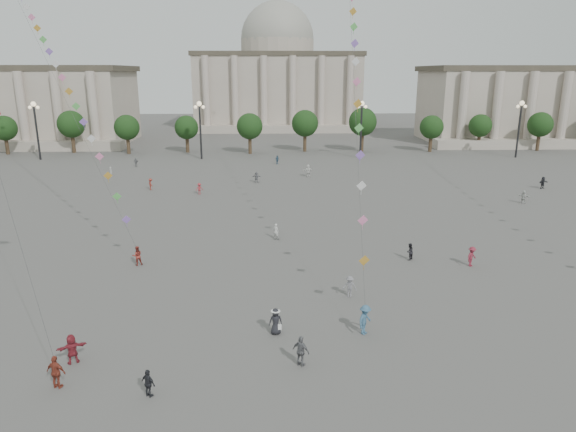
{
  "coord_description": "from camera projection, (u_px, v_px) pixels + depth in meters",
  "views": [
    {
      "loc": [
        -1.58,
        -26.39,
        15.74
      ],
      "look_at": [
        -0.44,
        12.0,
        4.97
      ],
      "focal_mm": 32.0,
      "sensor_mm": 36.0,
      "label": 1
    }
  ],
  "objects": [
    {
      "name": "person_crowd_16",
      "position": [
        136.0,
        162.0,
        88.49
      ],
      "size": [
        0.92,
        0.5,
        1.48
      ],
      "primitive_type": "imported",
      "rotation": [
        0.0,
        0.0,
        0.16
      ],
      "color": "slate",
      "rests_on": "ground"
    },
    {
      "name": "person_crowd_6",
      "position": [
        350.0,
        286.0,
        37.13
      ],
      "size": [
        1.13,
        0.8,
        1.6
      ],
      "primitive_type": "imported",
      "rotation": [
        0.0,
        0.0,
        6.07
      ],
      "color": "slate",
      "rests_on": "ground"
    },
    {
      "name": "hat_person",
      "position": [
        276.0,
        321.0,
        31.77
      ],
      "size": [
        0.9,
        0.65,
        1.7
      ],
      "color": "black",
      "rests_on": "ground"
    },
    {
      "name": "person_crowd_13",
      "position": [
        276.0,
        231.0,
        50.07
      ],
      "size": [
        0.69,
        0.64,
        1.57
      ],
      "primitive_type": "imported",
      "rotation": [
        0.0,
        0.0,
        2.53
      ],
      "color": "silver",
      "rests_on": "ground"
    },
    {
      "name": "person_crowd_17",
      "position": [
        151.0,
        184.0,
        71.0
      ],
      "size": [
        1.07,
        1.21,
        1.62
      ],
      "primitive_type": "imported",
      "rotation": [
        0.0,
        0.0,
        2.14
      ],
      "color": "maroon",
      "rests_on": "ground"
    },
    {
      "name": "tourist_2",
      "position": [
        72.0,
        349.0,
        28.59
      ],
      "size": [
        1.67,
        1.19,
        1.74
      ],
      "primitive_type": "imported",
      "rotation": [
        0.0,
        0.0,
        3.61
      ],
      "color": "maroon",
      "rests_on": "ground"
    },
    {
      "name": "lamp_post_mid_east",
      "position": [
        361.0,
        119.0,
        95.51
      ],
      "size": [
        2.0,
        0.9,
        10.65
      ],
      "color": "#262628",
      "rests_on": "ground"
    },
    {
      "name": "kite_flyer_1",
      "position": [
        365.0,
        320.0,
        31.77
      ],
      "size": [
        1.33,
        1.42,
        1.93
      ],
      "primitive_type": "imported",
      "rotation": [
        0.0,
        0.0,
        0.9
      ],
      "color": "#396281",
      "rests_on": "ground"
    },
    {
      "name": "lamp_post_far_west",
      "position": [
        35.0,
        120.0,
        93.79
      ],
      "size": [
        2.0,
        0.9,
        10.65
      ],
      "color": "#262628",
      "rests_on": "ground"
    },
    {
      "name": "person_crowd_10",
      "position": [
        111.0,
        172.0,
        80.08
      ],
      "size": [
        0.65,
        0.68,
        1.56
      ],
      "primitive_type": "imported",
      "rotation": [
        0.0,
        0.0,
        2.25
      ],
      "color": "#B2B2AE",
      "rests_on": "ground"
    },
    {
      "name": "tree_row",
      "position": [
        280.0,
        126.0,
        103.3
      ],
      "size": [
        137.12,
        5.12,
        8.0
      ],
      "color": "#3B2B1D",
      "rests_on": "ground"
    },
    {
      "name": "person_crowd_19",
      "position": [
        199.0,
        189.0,
        68.38
      ],
      "size": [
        1.14,
        0.91,
        1.55
      ],
      "primitive_type": "imported",
      "rotation": [
        0.0,
        0.0,
        0.39
      ],
      "color": "#9E2B32",
      "rests_on": "ground"
    },
    {
      "name": "person_crowd_9",
      "position": [
        543.0,
        183.0,
        71.82
      ],
      "size": [
        1.63,
        1.0,
        1.67
      ],
      "primitive_type": "imported",
      "rotation": [
        0.0,
        0.0,
        0.35
      ],
      "color": "black",
      "rests_on": "ground"
    },
    {
      "name": "person_crowd_18",
      "position": [
        410.0,
        252.0,
        44.47
      ],
      "size": [
        0.92,
        0.92,
        1.5
      ],
      "primitive_type": "imported",
      "rotation": [
        0.0,
        0.0,
        3.93
      ],
      "color": "black",
      "rests_on": "ground"
    },
    {
      "name": "person_crowd_0",
      "position": [
        277.0,
        160.0,
        91.03
      ],
      "size": [
        0.96,
        0.83,
        1.55
      ],
      "primitive_type": "imported",
      "rotation": [
        0.0,
        0.0,
        0.61
      ],
      "color": "#335573",
      "rests_on": "ground"
    },
    {
      "name": "tourist_3",
      "position": [
        301.0,
        351.0,
        28.31
      ],
      "size": [
        1.11,
        0.95,
        1.79
      ],
      "primitive_type": "imported",
      "rotation": [
        0.0,
        0.0,
        2.55
      ],
      "color": "#5D5E62",
      "rests_on": "ground"
    },
    {
      "name": "lamp_post_far_east",
      "position": [
        520.0,
        119.0,
        96.37
      ],
      "size": [
        2.0,
        0.9,
        10.65
      ],
      "color": "#262628",
      "rests_on": "ground"
    },
    {
      "name": "person_crowd_4",
      "position": [
        308.0,
        171.0,
        80.0
      ],
      "size": [
        1.84,
        1.29,
        1.92
      ],
      "primitive_type": "imported",
      "rotation": [
        0.0,
        0.0,
        3.59
      ],
      "color": "white",
      "rests_on": "ground"
    },
    {
      "name": "tourist_1",
      "position": [
        148.0,
        383.0,
        25.64
      ],
      "size": [
        0.93,
        0.79,
        1.5
      ],
      "primitive_type": "imported",
      "rotation": [
        0.0,
        0.0,
        2.56
      ],
      "color": "#232429",
      "rests_on": "ground"
    },
    {
      "name": "hall_central",
      "position": [
        278.0,
        78.0,
        150.21
      ],
      "size": [
        48.3,
        34.3,
        35.5
      ],
      "color": "#A79B8C",
      "rests_on": "ground"
    },
    {
      "name": "kite_flyer_0",
      "position": [
        137.0,
        256.0,
        43.24
      ],
      "size": [
        1.0,
        0.9,
        1.68
      ],
      "primitive_type": "imported",
      "rotation": [
        0.0,
        0.0,
        3.54
      ],
      "color": "maroon",
      "rests_on": "ground"
    },
    {
      "name": "person_crowd_12",
      "position": [
        256.0,
        177.0,
        75.86
      ],
      "size": [
        1.51,
        0.69,
        1.57
      ],
      "primitive_type": "imported",
      "rotation": [
        0.0,
        0.0,
        2.98
      ],
      "color": "slate",
      "rests_on": "ground"
    },
    {
      "name": "kite_train_west",
      "position": [
        38.0,
        34.0,
        54.91
      ],
      "size": [
        25.83,
        33.27,
        54.22
      ],
      "color": "#3F3F3F",
      "rests_on": "ground"
    },
    {
      "name": "tourist_0",
      "position": [
        56.0,
        372.0,
        26.31
      ],
      "size": [
        1.15,
        0.7,
        1.82
      ],
      "primitive_type": "imported",
      "rotation": [
        0.0,
        0.0,
        2.88
      ],
      "color": "brown",
      "rests_on": "ground"
    },
    {
      "name": "person_crowd_7",
      "position": [
        524.0,
        197.0,
        63.68
      ],
      "size": [
        1.47,
        1.36,
        1.64
      ],
      "primitive_type": "imported",
      "rotation": [
        0.0,
        0.0,
        2.43
      ],
      "color": "silver",
      "rests_on": "ground"
    },
    {
      "name": "lamp_post_mid_west",
      "position": [
        200.0,
        119.0,
        94.65
      ],
      "size": [
        2.0,
        0.9,
        10.65
      ],
      "color": "#262628",
      "rests_on": "ground"
    },
    {
      "name": "ground",
      "position": [
        302.0,
        354.0,
        29.7
      ],
      "size": [
        360.0,
        360.0,
        0.0
      ],
      "primitive_type": "plane",
      "color": "#4F4D4A",
      "rests_on": "ground"
    },
    {
      "name": "person_crowd_8",
      "position": [
        472.0,
        256.0,
        42.98
      ],
      "size": [
        1.25,
        1.2,
        1.71
      ],
      "primitive_type": "imported",
      "rotation": [
        0.0,
        0.0,
        0.71
      ],
      "color": "maroon",
      "rests_on": "ground"
    }
  ]
}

